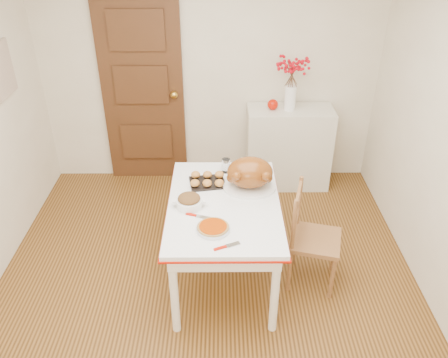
{
  "coord_description": "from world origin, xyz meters",
  "views": [
    {
      "loc": [
        0.12,
        -2.59,
        2.73
      ],
      "look_at": [
        0.14,
        0.33,
        0.94
      ],
      "focal_mm": 36.73,
      "sensor_mm": 36.0,
      "label": 1
    }
  ],
  "objects_px": {
    "sideboard": "(288,148)",
    "pumpkin_pie": "(213,227)",
    "turkey_platter": "(250,174)",
    "chair_oak": "(316,238)",
    "kitchen_table": "(224,241)"
  },
  "relations": [
    {
      "from": "turkey_platter",
      "to": "pumpkin_pie",
      "type": "relative_size",
      "value": 1.83
    },
    {
      "from": "chair_oak",
      "to": "pumpkin_pie",
      "type": "xyz_separation_m",
      "value": [
        -0.8,
        -0.31,
        0.34
      ]
    },
    {
      "from": "sideboard",
      "to": "turkey_platter",
      "type": "bearing_deg",
      "value": -110.96
    },
    {
      "from": "sideboard",
      "to": "chair_oak",
      "type": "relative_size",
      "value": 1.01
    },
    {
      "from": "kitchen_table",
      "to": "turkey_platter",
      "type": "relative_size",
      "value": 3.01
    },
    {
      "from": "kitchen_table",
      "to": "chair_oak",
      "type": "xyz_separation_m",
      "value": [
        0.73,
        -0.03,
        0.06
      ]
    },
    {
      "from": "sideboard",
      "to": "chair_oak",
      "type": "bearing_deg",
      "value": -89.08
    },
    {
      "from": "sideboard",
      "to": "pumpkin_pie",
      "type": "height_order",
      "value": "sideboard"
    },
    {
      "from": "sideboard",
      "to": "turkey_platter",
      "type": "relative_size",
      "value": 2.11
    },
    {
      "from": "turkey_platter",
      "to": "sideboard",
      "type": "bearing_deg",
      "value": 70.31
    },
    {
      "from": "sideboard",
      "to": "pumpkin_pie",
      "type": "distance_m",
      "value": 2.02
    },
    {
      "from": "turkey_platter",
      "to": "pumpkin_pie",
      "type": "distance_m",
      "value": 0.62
    },
    {
      "from": "kitchen_table",
      "to": "pumpkin_pie",
      "type": "height_order",
      "value": "pumpkin_pie"
    },
    {
      "from": "turkey_platter",
      "to": "pumpkin_pie",
      "type": "xyz_separation_m",
      "value": [
        -0.28,
        -0.54,
        -0.11
      ]
    },
    {
      "from": "kitchen_table",
      "to": "turkey_platter",
      "type": "distance_m",
      "value": 0.59
    }
  ]
}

